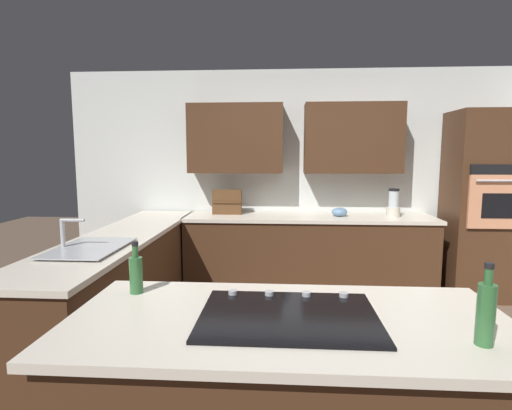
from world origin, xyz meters
TOP-DOWN VIEW (x-y plane):
  - ground_plane at (0.00, 0.00)m, footprint 14.00×14.00m
  - wall_back at (0.08, -2.04)m, footprint 6.00×0.44m
  - lower_cabinets_back at (0.10, -1.72)m, footprint 2.80×0.60m
  - countertop_back at (0.10, -1.72)m, footprint 2.84×0.64m
  - lower_cabinets_side at (1.82, -0.55)m, footprint 0.60×2.90m
  - countertop_side at (1.82, -0.55)m, footprint 0.64×2.94m
  - island_top at (0.37, 1.17)m, footprint 1.91×0.89m
  - wall_oven at (-1.85, -1.72)m, footprint 0.80×0.66m
  - sink_unit at (1.83, 0.03)m, footprint 0.46×0.70m
  - cooktop at (0.37, 1.17)m, footprint 0.76×0.56m
  - blender at (-0.85, -1.73)m, footprint 0.15×0.15m
  - mixing_bowl at (-0.25, -1.73)m, footprint 0.18×0.18m
  - spice_rack at (1.05, -1.80)m, footprint 0.34×0.11m
  - oil_bottle at (1.14, 0.91)m, footprint 0.07×0.07m
  - second_bottle at (-0.34, 1.38)m, footprint 0.07×0.07m

SIDE VIEW (x-z plane):
  - ground_plane at x=0.00m, z-range 0.00..0.00m
  - lower_cabinets_back at x=0.10m, z-range 0.00..0.86m
  - lower_cabinets_side at x=1.82m, z-range 0.00..0.86m
  - countertop_back at x=0.10m, z-range 0.86..0.90m
  - countertop_side at x=1.82m, z-range 0.86..0.90m
  - island_top at x=0.37m, z-range 0.86..0.90m
  - cooktop at x=0.37m, z-range 0.89..0.92m
  - sink_unit at x=1.83m, z-range 0.80..1.03m
  - mixing_bowl at x=-0.25m, z-range 0.90..1.00m
  - oil_bottle at x=1.14m, z-range 0.87..1.14m
  - second_bottle at x=-0.34m, z-range 0.87..1.18m
  - blender at x=-0.85m, z-range 0.88..1.20m
  - wall_oven at x=-1.85m, z-range 0.00..2.07m
  - spice_rack at x=1.05m, z-range 0.90..1.19m
  - wall_back at x=0.08m, z-range 0.13..2.73m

